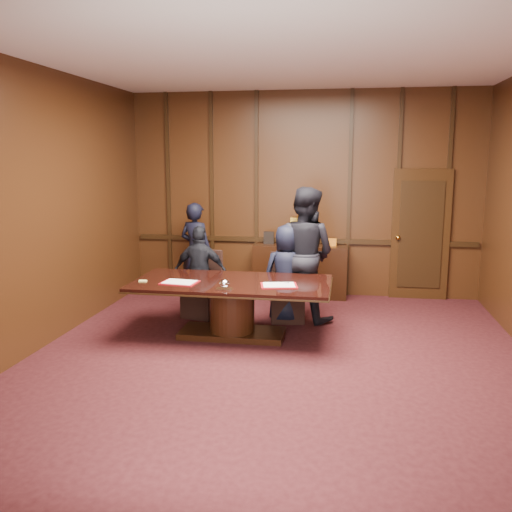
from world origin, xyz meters
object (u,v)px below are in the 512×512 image
at_px(witness_right, 304,254).
at_px(signatory_right, 287,273).
at_px(signatory_left, 200,272).
at_px(conference_table, 232,300).
at_px(witness_left, 196,251).
at_px(sideboard, 300,269).

bearing_deg(witness_right, signatory_right, 59.61).
bearing_deg(signatory_left, conference_table, 130.35).
height_order(witness_left, witness_right, witness_right).
bearing_deg(witness_left, signatory_right, 165.61).
bearing_deg(witness_right, signatory_left, 30.35).
xyz_separation_m(signatory_left, witness_left, (-0.39, 1.14, 0.12)).
distance_m(signatory_right, witness_right, 0.39).
relative_size(signatory_right, witness_left, 0.88).
xyz_separation_m(sideboard, conference_table, (-0.71, -2.29, 0.02)).
bearing_deg(conference_table, signatory_right, 50.91).
bearing_deg(sideboard, signatory_left, -132.38).
bearing_deg(sideboard, witness_left, -168.40).
distance_m(sideboard, witness_right, 1.43).
bearing_deg(signatory_right, witness_right, -162.38).
bearing_deg(signatory_left, witness_left, -69.93).
distance_m(signatory_left, witness_left, 1.21).
relative_size(sideboard, conference_table, 0.61).
relative_size(signatory_left, witness_left, 0.85).
xyz_separation_m(conference_table, signatory_right, (0.65, 0.80, 0.21)).
relative_size(conference_table, witness_left, 1.60).
bearing_deg(witness_right, conference_table, 71.73).
height_order(sideboard, signatory_left, sideboard).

